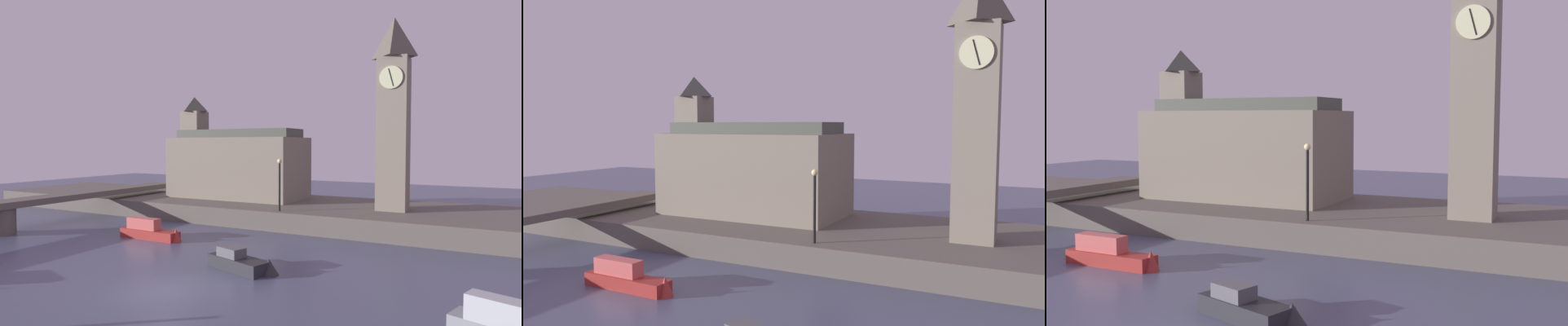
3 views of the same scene
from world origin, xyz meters
TOP-DOWN VIEW (x-y plane):
  - ground_plane at (0.00, 0.00)m, footprint 120.00×120.00m
  - far_embankment at (0.00, 20.00)m, footprint 70.00×12.00m
  - clock_tower at (6.32, 19.38)m, footprint 2.47×2.50m
  - parliament_hall at (-9.11, 21.16)m, footprint 12.73×6.60m
  - streetlamp at (-1.32, 14.91)m, footprint 0.36×0.36m
  - boat_dinghy_red at (-7.83, 7.97)m, footprint 5.15×1.13m
  - boat_barge_dark at (1.62, 4.38)m, footprint 4.41×2.27m

SIDE VIEW (x-z plane):
  - ground_plane at x=0.00m, z-range 0.00..0.00m
  - boat_barge_dark at x=1.62m, z-range -0.21..1.05m
  - boat_dinghy_red at x=-7.83m, z-range -0.31..1.33m
  - far_embankment at x=0.00m, z-range 0.00..1.50m
  - streetlamp at x=-1.32m, z-range 1.99..6.01m
  - parliament_hall at x=-9.11m, z-range -0.21..9.79m
  - clock_tower at x=6.32m, z-range 1.76..16.62m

